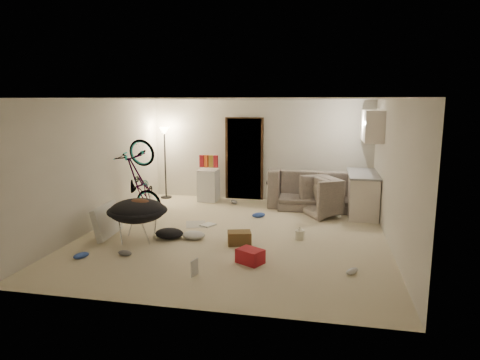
% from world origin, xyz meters
% --- Properties ---
extents(floor, '(5.50, 6.00, 0.02)m').
position_xyz_m(floor, '(0.00, 0.00, -0.01)').
color(floor, beige).
rests_on(floor, ground).
extents(ceiling, '(5.50, 6.00, 0.02)m').
position_xyz_m(ceiling, '(0.00, 0.00, 2.51)').
color(ceiling, white).
rests_on(ceiling, wall_back).
extents(wall_back, '(5.50, 0.02, 2.50)m').
position_xyz_m(wall_back, '(0.00, 3.01, 1.25)').
color(wall_back, beige).
rests_on(wall_back, floor).
extents(wall_front, '(5.50, 0.02, 2.50)m').
position_xyz_m(wall_front, '(0.00, -3.01, 1.25)').
color(wall_front, beige).
rests_on(wall_front, floor).
extents(wall_left, '(0.02, 6.00, 2.50)m').
position_xyz_m(wall_left, '(-2.76, 0.00, 1.25)').
color(wall_left, beige).
rests_on(wall_left, floor).
extents(wall_right, '(0.02, 6.00, 2.50)m').
position_xyz_m(wall_right, '(2.76, 0.00, 1.25)').
color(wall_right, beige).
rests_on(wall_right, floor).
extents(doorway, '(0.85, 0.10, 2.04)m').
position_xyz_m(doorway, '(-0.40, 2.97, 1.02)').
color(doorway, black).
rests_on(doorway, floor).
extents(door_trim, '(0.97, 0.04, 2.10)m').
position_xyz_m(door_trim, '(-0.40, 2.94, 1.02)').
color(door_trim, '#331F11').
rests_on(door_trim, floor).
extents(floor_lamp, '(0.28, 0.28, 1.81)m').
position_xyz_m(floor_lamp, '(-2.40, 2.65, 1.31)').
color(floor_lamp, black).
rests_on(floor_lamp, floor).
extents(kitchen_counter, '(0.60, 1.50, 0.88)m').
position_xyz_m(kitchen_counter, '(2.43, 2.00, 0.44)').
color(kitchen_counter, silver).
rests_on(kitchen_counter, floor).
extents(counter_top, '(0.64, 1.54, 0.04)m').
position_xyz_m(counter_top, '(2.43, 2.00, 0.90)').
color(counter_top, gray).
rests_on(counter_top, kitchen_counter).
extents(kitchen_uppers, '(0.38, 1.40, 0.65)m').
position_xyz_m(kitchen_uppers, '(2.56, 2.00, 1.95)').
color(kitchen_uppers, silver).
rests_on(kitchen_uppers, wall_right).
extents(sofa, '(2.28, 0.90, 0.67)m').
position_xyz_m(sofa, '(1.47, 2.45, 0.33)').
color(sofa, '#343B35').
rests_on(sofa, floor).
extents(armchair, '(1.19, 1.24, 0.62)m').
position_xyz_m(armchair, '(1.83, 1.84, 0.31)').
color(armchair, '#343B35').
rests_on(armchair, floor).
extents(bicycle, '(1.79, 0.95, 0.99)m').
position_xyz_m(bicycle, '(-2.30, 0.88, 0.45)').
color(bicycle, black).
rests_on(bicycle, floor).
extents(book_asset, '(0.29, 0.24, 0.02)m').
position_xyz_m(book_asset, '(-0.18, -2.11, 0.01)').
color(book_asset, '#AA1922').
rests_on(book_asset, floor).
extents(mini_fridge, '(0.48, 0.48, 0.79)m').
position_xyz_m(mini_fridge, '(-1.23, 2.55, 0.39)').
color(mini_fridge, white).
rests_on(mini_fridge, floor).
extents(snack_box_0, '(0.10, 0.07, 0.30)m').
position_xyz_m(snack_box_0, '(-1.40, 2.55, 1.00)').
color(snack_box_0, '#AA1922').
rests_on(snack_box_0, mini_fridge).
extents(snack_box_1, '(0.12, 0.09, 0.30)m').
position_xyz_m(snack_box_1, '(-1.28, 2.55, 1.00)').
color(snack_box_1, '#CF4D19').
rests_on(snack_box_1, mini_fridge).
extents(snack_box_2, '(0.12, 0.09, 0.30)m').
position_xyz_m(snack_box_2, '(-1.16, 2.55, 1.00)').
color(snack_box_2, gold).
rests_on(snack_box_2, mini_fridge).
extents(snack_box_3, '(0.11, 0.08, 0.30)m').
position_xyz_m(snack_box_3, '(-1.04, 2.55, 1.00)').
color(snack_box_3, '#AA1922').
rests_on(snack_box_3, mini_fridge).
extents(saucer_chair, '(1.06, 1.06, 0.75)m').
position_xyz_m(saucer_chair, '(-1.63, -0.70, 0.45)').
color(saucer_chair, silver).
rests_on(saucer_chair, floor).
extents(hoodie, '(0.52, 0.45, 0.22)m').
position_xyz_m(hoodie, '(-1.58, -0.73, 0.66)').
color(hoodie, '#4D2A1A').
rests_on(hoodie, saucer_chair).
extents(sofa_drape, '(0.62, 0.54, 0.28)m').
position_xyz_m(sofa_drape, '(0.52, 2.45, 0.54)').
color(sofa_drape, black).
rests_on(sofa_drape, sofa).
extents(tv_box, '(0.29, 0.90, 0.60)m').
position_xyz_m(tv_box, '(-2.30, -0.58, 0.29)').
color(tv_box, silver).
rests_on(tv_box, floor).
extents(drink_case_a, '(0.46, 0.38, 0.23)m').
position_xyz_m(drink_case_a, '(0.19, -0.55, 0.11)').
color(drink_case_a, brown).
rests_on(drink_case_a, floor).
extents(drink_case_b, '(0.47, 0.43, 0.22)m').
position_xyz_m(drink_case_b, '(0.54, -1.38, 0.11)').
color(drink_case_b, '#AA1922').
rests_on(drink_case_b, floor).
extents(juicer, '(0.17, 0.17, 0.24)m').
position_xyz_m(juicer, '(1.21, -0.07, 0.10)').
color(juicer, white).
rests_on(juicer, floor).
extents(newspaper, '(0.54, 0.61, 0.01)m').
position_xyz_m(newspaper, '(-0.92, 0.46, 0.00)').
color(newspaper, '#B7B3A8').
rests_on(newspaper, floor).
extents(book_blue, '(0.23, 0.30, 0.03)m').
position_xyz_m(book_blue, '(-1.28, -0.30, 0.01)').
color(book_blue, '#2E4CA8').
rests_on(book_blue, floor).
extents(book_white, '(0.32, 0.35, 0.03)m').
position_xyz_m(book_white, '(-0.66, 0.43, 0.01)').
color(book_white, silver).
rests_on(book_white, floor).
extents(shoe_0, '(0.32, 0.25, 0.11)m').
position_xyz_m(shoe_0, '(0.25, 1.24, 0.06)').
color(shoe_0, '#2E4CA8').
rests_on(shoe_0, floor).
extents(shoe_1, '(0.26, 0.28, 0.10)m').
position_xyz_m(shoe_1, '(-0.53, 2.33, 0.05)').
color(shoe_1, slate).
rests_on(shoe_1, floor).
extents(shoe_2, '(0.23, 0.27, 0.10)m').
position_xyz_m(shoe_2, '(-2.13, -1.73, 0.05)').
color(shoe_2, '#2E4CA8').
rests_on(shoe_2, floor).
extents(shoe_3, '(0.25, 0.11, 0.09)m').
position_xyz_m(shoe_3, '(-1.51, -1.48, 0.04)').
color(shoe_3, slate).
rests_on(shoe_3, floor).
extents(shoe_4, '(0.23, 0.25, 0.09)m').
position_xyz_m(shoe_4, '(2.06, -1.51, 0.04)').
color(shoe_4, white).
rests_on(shoe_4, floor).
extents(clothes_lump_a, '(0.60, 0.54, 0.17)m').
position_xyz_m(clothes_lump_a, '(-1.13, -0.46, 0.08)').
color(clothes_lump_a, black).
rests_on(clothes_lump_a, floor).
extents(clothes_lump_b, '(0.61, 0.56, 0.15)m').
position_xyz_m(clothes_lump_b, '(0.89, 2.31, 0.08)').
color(clothes_lump_b, black).
rests_on(clothes_lump_b, floor).
extents(clothes_lump_c, '(0.48, 0.43, 0.13)m').
position_xyz_m(clothes_lump_c, '(-0.69, -0.41, 0.06)').
color(clothes_lump_c, silver).
rests_on(clothes_lump_c, floor).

